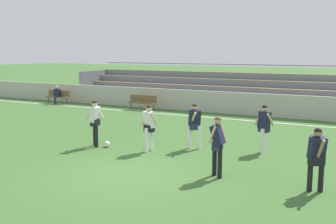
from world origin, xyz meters
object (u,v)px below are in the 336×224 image
(bleacher_stand, at_px, (265,90))
(spectator_seated, at_px, (57,93))
(soccer_ball, at_px, (107,144))
(bench_far_right, at_px, (58,96))
(bench_near_wall_gap, at_px, (143,101))
(player_dark_overlapping, at_px, (264,124))
(player_white_dropping_back, at_px, (95,119))
(player_dark_trailing_run, at_px, (317,154))
(player_dark_deep_cover, at_px, (217,141))
(player_dark_challenging, at_px, (195,122))
(player_white_pressing_high, at_px, (149,124))

(bleacher_stand, bearing_deg, spectator_seated, -162.42)
(bleacher_stand, relative_size, soccer_ball, 116.60)
(spectator_seated, bearing_deg, bench_far_right, 90.00)
(bench_near_wall_gap, bearing_deg, player_dark_overlapping, -36.93)
(bench_near_wall_gap, relative_size, player_white_dropping_back, 1.06)
(player_dark_trailing_run, relative_size, player_dark_overlapping, 0.98)
(bench_near_wall_gap, bearing_deg, player_dark_deep_cover, -49.91)
(bench_near_wall_gap, height_order, soccer_ball, bench_near_wall_gap)
(spectator_seated, relative_size, soccer_ball, 5.50)
(player_dark_overlapping, height_order, soccer_ball, player_dark_overlapping)
(bench_far_right, distance_m, spectator_seated, 0.19)
(bench_far_right, bearing_deg, player_dark_overlapping, -23.34)
(bleacher_stand, height_order, player_dark_challenging, bleacher_stand)
(player_white_dropping_back, xyz_separation_m, player_dark_trailing_run, (7.76, -1.33, -0.06))
(player_white_dropping_back, bearing_deg, soccer_ball, 13.13)
(player_white_dropping_back, bearing_deg, bench_near_wall_gap, 110.06)
(player_white_dropping_back, height_order, soccer_ball, player_white_dropping_back)
(bleacher_stand, distance_m, player_dark_overlapping, 10.82)
(bench_far_right, bearing_deg, soccer_ball, -39.99)
(player_white_dropping_back, distance_m, soccer_ball, 1.00)
(spectator_seated, bearing_deg, player_dark_deep_cover, -33.35)
(bench_near_wall_gap, distance_m, player_white_dropping_back, 9.10)
(player_dark_overlapping, xyz_separation_m, soccer_ball, (-5.23, -1.84, -0.87))
(player_white_pressing_high, height_order, soccer_ball, player_white_pressing_high)
(spectator_seated, bearing_deg, bleacher_stand, 17.58)
(player_dark_challenging, bearing_deg, bench_far_right, 151.01)
(player_white_pressing_high, bearing_deg, player_dark_overlapping, 25.07)
(spectator_seated, distance_m, player_dark_challenging, 14.77)
(bench_far_right, distance_m, player_dark_overlapping, 16.66)
(player_dark_overlapping, height_order, player_dark_challenging, player_dark_overlapping)
(bleacher_stand, distance_m, player_dark_trailing_run, 14.55)
(player_white_dropping_back, bearing_deg, spectator_seated, 138.83)
(bleacher_stand, relative_size, player_dark_challenging, 15.84)
(bench_far_right, bearing_deg, bench_near_wall_gap, 0.00)
(player_dark_overlapping, xyz_separation_m, player_dark_challenging, (-2.32, -0.59, -0.02))
(player_dark_deep_cover, distance_m, player_dark_challenging, 3.26)
(player_dark_overlapping, bearing_deg, soccer_ball, -160.66)
(player_dark_challenging, bearing_deg, bleacher_stand, 91.08)
(soccer_ball, bearing_deg, player_dark_overlapping, 19.34)
(player_dark_deep_cover, bearing_deg, player_dark_trailing_run, 0.14)
(bleacher_stand, height_order, spectator_seated, bleacher_stand)
(bench_far_right, xyz_separation_m, player_dark_deep_cover, (14.82, -9.87, 0.47))
(player_dark_overlapping, bearing_deg, player_white_dropping_back, -161.11)
(bleacher_stand, bearing_deg, soccer_ball, -102.34)
(bench_near_wall_gap, xyz_separation_m, spectator_seated, (-6.51, -0.12, 0.16))
(bleacher_stand, relative_size, player_dark_deep_cover, 15.14)
(bleacher_stand, height_order, player_dark_trailing_run, bleacher_stand)
(player_white_dropping_back, distance_m, player_dark_trailing_run, 7.87)
(bench_far_right, height_order, player_dark_challenging, player_dark_challenging)
(bleacher_stand, xyz_separation_m, player_dark_trailing_run, (4.63, -13.79, -0.17))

